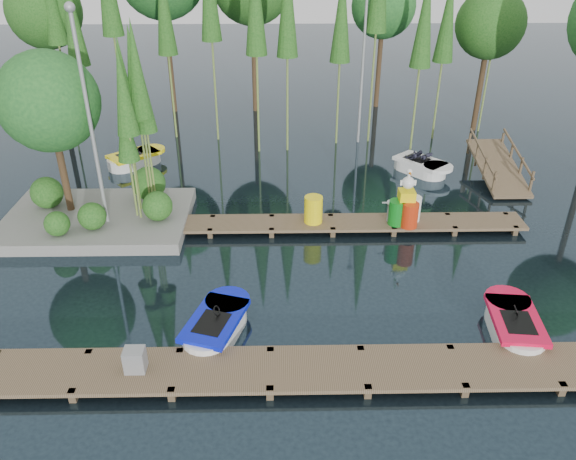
{
  "coord_description": "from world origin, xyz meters",
  "views": [
    {
      "loc": [
        0.23,
        -14.13,
        9.25
      ],
      "look_at": [
        0.5,
        0.5,
        1.1
      ],
      "focal_mm": 35.0,
      "sensor_mm": 36.0,
      "label": 1
    }
  ],
  "objects_px": {
    "yellow_barrel": "(313,209)",
    "drum_cluster": "(406,208)",
    "boat_red": "(514,325)",
    "utility_cabinet": "(135,360)",
    "island": "(76,133)",
    "boat_blue": "(216,326)",
    "boat_yellow_far": "(135,159)"
  },
  "relations": [
    {
      "from": "island",
      "to": "boat_yellow_far",
      "type": "distance_m",
      "value": 5.82
    },
    {
      "from": "boat_red",
      "to": "yellow_barrel",
      "type": "height_order",
      "value": "yellow_barrel"
    },
    {
      "from": "boat_blue",
      "to": "drum_cluster",
      "type": "xyz_separation_m",
      "value": [
        5.83,
        5.28,
        0.62
      ]
    },
    {
      "from": "boat_blue",
      "to": "yellow_barrel",
      "type": "distance_m",
      "value": 6.11
    },
    {
      "from": "island",
      "to": "boat_blue",
      "type": "xyz_separation_m",
      "value": [
        4.93,
        -6.22,
        -2.93
      ]
    },
    {
      "from": "island",
      "to": "boat_red",
      "type": "xyz_separation_m",
      "value": [
        12.44,
        -6.32,
        -2.93
      ]
    },
    {
      "from": "boat_blue",
      "to": "boat_yellow_far",
      "type": "distance_m",
      "value": 12.11
    },
    {
      "from": "utility_cabinet",
      "to": "drum_cluster",
      "type": "distance_m",
      "value": 10.15
    },
    {
      "from": "boat_blue",
      "to": "drum_cluster",
      "type": "relative_size",
      "value": 1.45
    },
    {
      "from": "boat_red",
      "to": "drum_cluster",
      "type": "bearing_deg",
      "value": 113.65
    },
    {
      "from": "yellow_barrel",
      "to": "drum_cluster",
      "type": "height_order",
      "value": "drum_cluster"
    },
    {
      "from": "boat_red",
      "to": "drum_cluster",
      "type": "distance_m",
      "value": 5.67
    },
    {
      "from": "boat_yellow_far",
      "to": "yellow_barrel",
      "type": "xyz_separation_m",
      "value": [
        7.26,
        -5.81,
        0.48
      ]
    },
    {
      "from": "boat_blue",
      "to": "utility_cabinet",
      "type": "distance_m",
      "value": 2.31
    },
    {
      "from": "utility_cabinet",
      "to": "drum_cluster",
      "type": "bearing_deg",
      "value": 42.45
    },
    {
      "from": "yellow_barrel",
      "to": "drum_cluster",
      "type": "distance_m",
      "value": 3.08
    },
    {
      "from": "island",
      "to": "drum_cluster",
      "type": "bearing_deg",
      "value": -5.01
    },
    {
      "from": "boat_red",
      "to": "utility_cabinet",
      "type": "bearing_deg",
      "value": -164.67
    },
    {
      "from": "utility_cabinet",
      "to": "yellow_barrel",
      "type": "bearing_deg",
      "value": 57.77
    },
    {
      "from": "island",
      "to": "yellow_barrel",
      "type": "xyz_separation_m",
      "value": [
        7.68,
        -0.79,
        -2.42
      ]
    },
    {
      "from": "yellow_barrel",
      "to": "boat_blue",
      "type": "bearing_deg",
      "value": -116.91
    },
    {
      "from": "boat_red",
      "to": "utility_cabinet",
      "type": "height_order",
      "value": "utility_cabinet"
    },
    {
      "from": "yellow_barrel",
      "to": "island",
      "type": "bearing_deg",
      "value": 174.12
    },
    {
      "from": "boat_blue",
      "to": "boat_yellow_far",
      "type": "xyz_separation_m",
      "value": [
        -4.5,
        11.24,
        0.02
      ]
    },
    {
      "from": "boat_blue",
      "to": "yellow_barrel",
      "type": "xyz_separation_m",
      "value": [
        2.75,
        5.43,
        0.51
      ]
    },
    {
      "from": "boat_yellow_far",
      "to": "utility_cabinet",
      "type": "height_order",
      "value": "boat_yellow_far"
    },
    {
      "from": "island",
      "to": "yellow_barrel",
      "type": "height_order",
      "value": "island"
    },
    {
      "from": "boat_yellow_far",
      "to": "yellow_barrel",
      "type": "height_order",
      "value": "boat_yellow_far"
    },
    {
      "from": "island",
      "to": "boat_blue",
      "type": "bearing_deg",
      "value": -51.61
    },
    {
      "from": "island",
      "to": "boat_blue",
      "type": "distance_m",
      "value": 8.46
    },
    {
      "from": "boat_blue",
      "to": "utility_cabinet",
      "type": "bearing_deg",
      "value": -118.93
    },
    {
      "from": "boat_yellow_far",
      "to": "utility_cabinet",
      "type": "bearing_deg",
      "value": -98.63
    }
  ]
}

